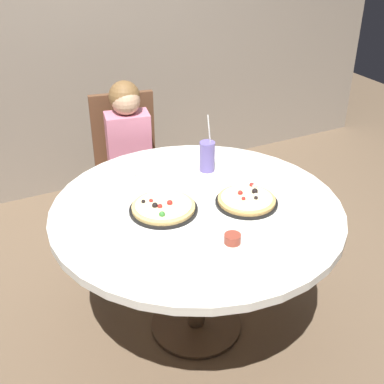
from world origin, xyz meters
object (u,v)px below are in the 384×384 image
Objects in this scene: dining_table at (197,221)px; chair_wooden at (127,161)px; diner_child at (133,180)px; plate_small at (120,173)px; pizza_cheese at (163,208)px; soda_cup at (207,156)px; pizza_veggie at (247,200)px; sauce_bowl at (232,239)px.

chair_wooden reaches higher than dining_table.
diner_child is 6.01× the size of plate_small.
pizza_cheese is 0.46m from soda_cup.
pizza_cheese is (-0.37, 0.11, -0.00)m from pizza_veggie.
dining_table is at bearing -11.75° from pizza_cheese.
diner_child is 3.52× the size of soda_cup.
dining_table is 1.03m from chair_wooden.
plate_small is at bearing -112.54° from chair_wooden.
chair_wooden is 3.09× the size of soda_cup.
plate_small is at bearing 128.36° from pizza_veggie.
diner_child is at bearing 80.17° from pizza_cheese.
sauce_bowl is at bearing -109.15° from soda_cup.
soda_cup is at bearing 91.19° from pizza_veggie.
dining_table is 0.40m from soda_cup.
dining_table is 7.51× the size of plate_small.
diner_child reaches higher than dining_table.
pizza_cheese reaches higher than dining_table.
soda_cup is at bearing -74.93° from chair_wooden.
chair_wooden is at bearing 67.46° from plate_small.
chair_wooden is 13.57× the size of sauce_bowl.
chair_wooden is at bearing 105.07° from soda_cup.
soda_cup is at bearing -67.31° from diner_child.
chair_wooden is 0.64m from plate_small.
pizza_cheese reaches higher than sauce_bowl.
plate_small is at bearing 97.59° from pizza_cheese.
diner_child reaches higher than chair_wooden.
pizza_cheese is at bearing -82.41° from plate_small.
chair_wooden is at bearing 100.41° from pizza_veggie.
chair_wooden is 3.03× the size of pizza_cheese.
dining_table is 0.19m from pizza_cheese.
dining_table is at bearing -125.45° from soda_cup.
diner_child reaches higher than plate_small.
pizza_veggie is 4.17× the size of sauce_bowl.
diner_child is at bearing 91.00° from dining_table.
sauce_bowl reaches higher than dining_table.
chair_wooden reaches higher than pizza_cheese.
pizza_cheese is at bearing 168.25° from dining_table.
sauce_bowl is (-0.00, -0.32, 0.10)m from dining_table.
diner_child is 1.20m from sauce_bowl.
pizza_veggie is 0.95× the size of soda_cup.
chair_wooden is 0.81m from soda_cup.
dining_table is 4.63× the size of pizza_veggie.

